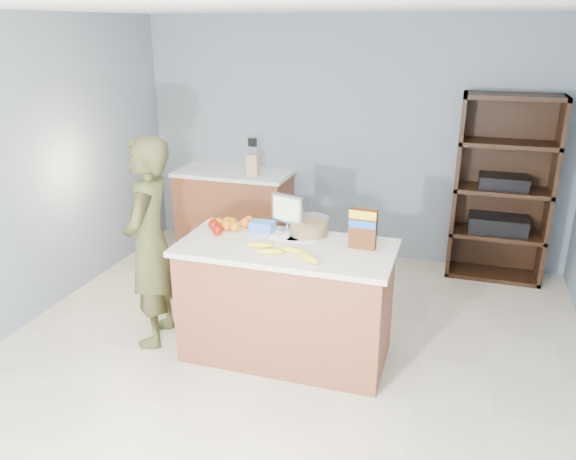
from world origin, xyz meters
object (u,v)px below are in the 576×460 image
(tv, at_px, (288,211))
(cereal_box, at_px, (363,226))
(person, at_px, (150,243))
(shelving_unit, at_px, (502,192))
(counter_peninsula, at_px, (286,305))

(tv, relative_size, cereal_box, 0.98)
(person, bearing_deg, shelving_unit, 117.28)
(counter_peninsula, bearing_deg, shelving_unit, 52.89)
(tv, xyz_separation_m, cereal_box, (0.62, -0.19, 0.01))
(shelving_unit, relative_size, person, 1.09)
(shelving_unit, height_order, person, shelving_unit)
(counter_peninsula, height_order, cereal_box, cereal_box)
(shelving_unit, xyz_separation_m, person, (-2.61, -2.14, -0.04))
(person, distance_m, tv, 1.08)
(counter_peninsula, bearing_deg, tv, 105.34)
(counter_peninsula, xyz_separation_m, person, (-1.06, -0.09, 0.41))
(counter_peninsula, distance_m, person, 1.14)
(person, bearing_deg, counter_peninsula, 82.73)
(counter_peninsula, relative_size, cereal_box, 5.44)
(counter_peninsula, distance_m, cereal_box, 0.85)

